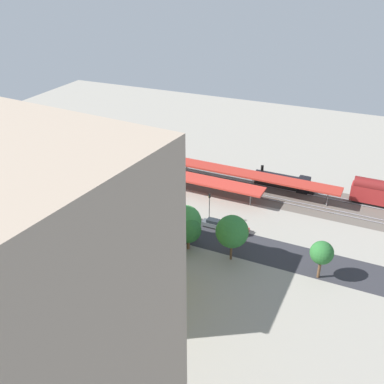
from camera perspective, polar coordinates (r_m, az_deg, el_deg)
The scene contains 25 objects.
ground_plane at distance 102.20m, azimuth -3.07°, elevation -2.45°, with size 183.60×183.60×0.00m, color gray.
rail_bed at distance 117.35m, azimuth 1.06°, elevation 1.77°, with size 114.75×14.43×0.01m, color #5B544C.
street_asphalt at distance 98.12m, azimuth -4.47°, elevation -3.88°, with size 114.75×9.00×0.01m, color #2D2D33.
track_rails at distance 117.27m, azimuth 1.06°, elevation 1.85°, with size 114.72×11.03×0.12m.
platform_canopy_near at distance 113.52m, azimuth -5.30°, elevation 2.84°, with size 58.73×6.50×4.02m.
platform_canopy_far at distance 112.87m, azimuth 3.42°, elevation 2.94°, with size 59.43×5.89×4.36m.
locomotive at distance 113.82m, azimuth 11.60°, elevation 1.29°, with size 14.83×2.93×4.88m.
parked_car_0 at distance 94.76m, azimuth 5.81°, elevation -4.63°, with size 4.49×2.03×1.76m.
parked_car_1 at distance 96.09m, azimuth 2.68°, elevation -4.00°, with size 4.84×1.85×1.83m.
parked_car_2 at distance 98.45m, azimuth -0.66°, elevation -3.14°, with size 4.52×1.89×1.78m.
parked_car_3 at distance 100.69m, azimuth -3.96°, elevation -2.49°, with size 4.29×1.99×1.68m.
parked_car_4 at distance 102.83m, azimuth -6.82°, elevation -1.95°, with size 4.81×1.98×1.64m.
parked_car_5 at distance 106.59m, azimuth -9.71°, elevation -1.05°, with size 4.32×1.79×1.62m.
parked_car_6 at distance 109.45m, azimuth -12.36°, elevation -0.48°, with size 4.35×1.91×1.71m.
parked_car_7 at distance 112.90m, azimuth -15.18°, elevation 0.07°, with size 4.25×1.95×1.71m.
construction_building at distance 82.09m, azimuth -17.47°, elevation -3.83°, with size 37.85×21.81×20.07m, color yellow.
construction_roof_slab at distance 77.48m, azimuth -18.52°, elevation 2.65°, with size 38.45×22.41×0.40m, color #ADA89E.
box_truck_0 at distance 97.22m, azimuth -9.99°, elevation -3.43°, with size 8.08×2.47×3.39m.
street_tree_0 at distance 83.83m, azimuth 5.04°, elevation -4.96°, with size 6.13×6.13×9.21m.
street_tree_1 at distance 88.67m, azimuth -0.83°, elevation -3.66°, with size 6.27×6.27×8.23m.
street_tree_2 at distance 87.40m, azimuth -0.47°, elevation -4.77°, with size 5.07×5.07×6.86m.
street_tree_3 at distance 93.07m, azimuth -7.31°, elevation -1.85°, with size 5.53×5.53×8.48m.
street_tree_4 at distance 82.57m, azimuth 15.95°, elevation -7.35°, with size 4.15×4.15×7.38m.
street_tree_5 at distance 96.10m, azimuth -10.89°, elevation -1.42°, with size 6.19×6.19×8.38m.
traffic_light at distance 95.73m, azimuth 2.19°, elevation -1.50°, with size 0.50×0.36×6.99m.
Camera 1 is at (-40.71, 78.62, 51.04)m, focal length 42.56 mm.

